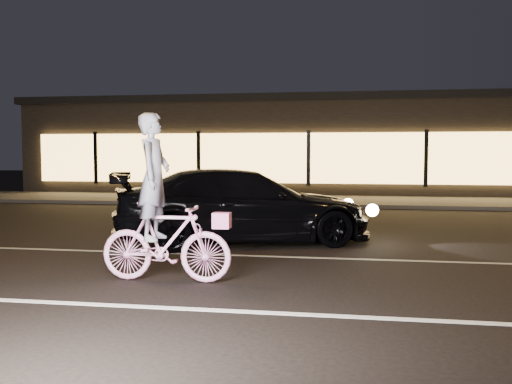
# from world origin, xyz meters

# --- Properties ---
(ground) EXTENTS (90.00, 90.00, 0.00)m
(ground) POSITION_xyz_m (0.00, 0.00, 0.00)
(ground) COLOR black
(ground) RESTS_ON ground
(lane_stripe_near) EXTENTS (60.00, 0.12, 0.01)m
(lane_stripe_near) POSITION_xyz_m (0.00, -1.50, 0.00)
(lane_stripe_near) COLOR silver
(lane_stripe_near) RESTS_ON ground
(lane_stripe_far) EXTENTS (60.00, 0.10, 0.01)m
(lane_stripe_far) POSITION_xyz_m (0.00, 2.00, 0.00)
(lane_stripe_far) COLOR gray
(lane_stripe_far) RESTS_ON ground
(sidewalk) EXTENTS (30.00, 4.00, 0.12)m
(sidewalk) POSITION_xyz_m (0.00, 13.00, 0.06)
(sidewalk) COLOR #383533
(sidewalk) RESTS_ON ground
(storefront) EXTENTS (25.40, 8.42, 4.20)m
(storefront) POSITION_xyz_m (0.00, 18.97, 2.15)
(storefront) COLOR black
(storefront) RESTS_ON ground
(cyclist) EXTENTS (1.90, 0.65, 2.39)m
(cyclist) POSITION_xyz_m (-0.88, -0.17, 0.85)
(cyclist) COLOR #F63FA4
(cyclist) RESTS_ON ground
(sedan) EXTENTS (5.57, 3.79, 1.50)m
(sedan) POSITION_xyz_m (-0.41, 3.40, 0.75)
(sedan) COLOR black
(sedan) RESTS_ON ground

